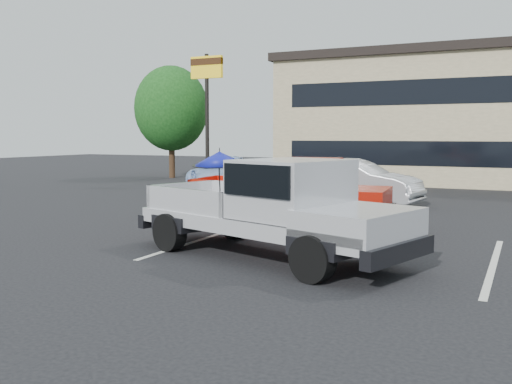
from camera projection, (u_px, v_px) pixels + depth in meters
ground at (296, 271)px, 9.71m from camera, size 90.00×90.00×0.00m
stripe_left at (205, 238)px, 12.80m from camera, size 0.12×5.00×0.01m
stripe_right at (493, 265)px, 10.21m from camera, size 0.12×5.00×0.01m
motel_building at (497, 116)px, 27.35m from camera, size 20.40×8.40×6.30m
motel_sign at (207, 84)px, 26.11m from camera, size 1.60×0.22×6.00m
tree_left at (171, 109)px, 30.62m from camera, size 3.96×3.96×6.02m
silver_pickup at (282, 204)px, 10.52m from camera, size 6.02×3.60×2.06m
red_pickup at (300, 189)px, 14.41m from camera, size 5.39×2.30×1.73m
silver_sedan at (352, 182)px, 19.14m from camera, size 4.78×2.30×1.51m
blue_suv at (224, 173)px, 23.78m from camera, size 3.93×5.66×1.43m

